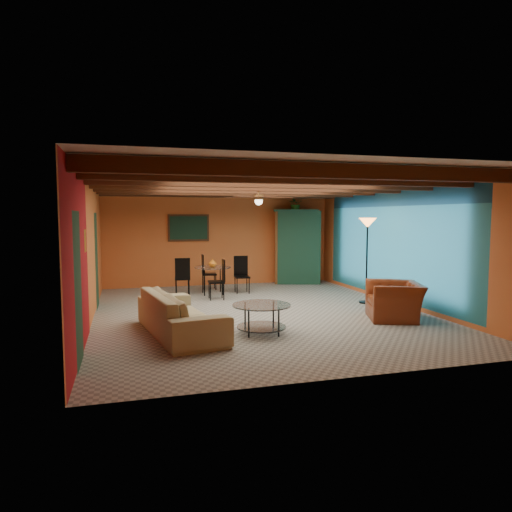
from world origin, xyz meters
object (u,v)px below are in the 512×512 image
object	(u,v)px
coffee_table	(261,319)
vase	(212,252)
armchair	(395,301)
floor_lamp	(367,260)
dining_table	(213,275)
sofa	(180,313)
armoire	(295,247)
potted_plant	(296,204)

from	to	relation	value
coffee_table	vase	size ratio (longest dim) A/B	4.74
armchair	floor_lamp	size ratio (longest dim) A/B	0.56
coffee_table	dining_table	distance (m)	4.12
coffee_table	floor_lamp	bearing A→B (deg)	32.53
armchair	vase	xyz separation A→B (m)	(-2.85, 3.77, 0.71)
coffee_table	sofa	bearing A→B (deg)	166.58
coffee_table	floor_lamp	distance (m)	3.72
armchair	floor_lamp	distance (m)	1.77
armoire	potted_plant	world-z (taller)	potted_plant
sofa	vase	world-z (taller)	vase
armchair	potted_plant	size ratio (longest dim) A/B	2.35
armchair	potted_plant	bearing A→B (deg)	-157.68
coffee_table	dining_table	world-z (taller)	dining_table
floor_lamp	potted_plant	bearing A→B (deg)	97.58
armoire	sofa	bearing A→B (deg)	-111.28
floor_lamp	sofa	bearing A→B (deg)	-159.49
floor_lamp	vase	distance (m)	3.82
coffee_table	potted_plant	size ratio (longest dim) A/B	2.13
armchair	armoire	size ratio (longest dim) A/B	0.52
armchair	floor_lamp	world-z (taller)	floor_lamp
armoire	floor_lamp	size ratio (longest dim) A/B	1.08
floor_lamp	dining_table	bearing A→B (deg)	145.78
sofa	potted_plant	size ratio (longest dim) A/B	5.22
coffee_table	armoire	world-z (taller)	armoire
sofa	vase	xyz separation A→B (m)	(1.25, 3.79, 0.71)
coffee_table	armchair	bearing A→B (deg)	6.89
coffee_table	potted_plant	world-z (taller)	potted_plant
coffee_table	floor_lamp	world-z (taller)	floor_lamp
coffee_table	potted_plant	distance (m)	6.31
potted_plant	vase	world-z (taller)	potted_plant
floor_lamp	potted_plant	distance (m)	3.67
dining_table	potted_plant	bearing A→B (deg)	24.52
potted_plant	vase	xyz separation A→B (m)	(-2.71, -1.23, -1.28)
sofa	armchair	bearing A→B (deg)	-99.19
dining_table	armoire	size ratio (longest dim) A/B	0.87
sofa	dining_table	size ratio (longest dim) A/B	1.32
armoire	dining_table	bearing A→B (deg)	-138.59
potted_plant	armoire	bearing A→B (deg)	0.00
dining_table	sofa	bearing A→B (deg)	-108.18
armchair	coffee_table	distance (m)	2.79
coffee_table	floor_lamp	xyz separation A→B (m)	(3.08, 1.96, 0.72)
coffee_table	dining_table	bearing A→B (deg)	91.10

